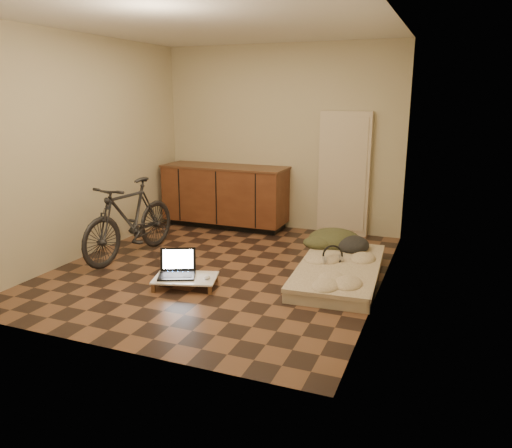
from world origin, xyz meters
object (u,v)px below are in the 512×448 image
at_px(bicycle, 130,215).
at_px(futon, 339,271).
at_px(lap_desk, 185,278).
at_px(laptop, 177,270).

bearing_deg(bicycle, futon, 10.89).
relative_size(bicycle, lap_desk, 2.21).
relative_size(bicycle, futon, 0.89).
distance_m(futon, lap_desk, 1.64).
distance_m(lap_desk, laptop, 0.13).
distance_m(bicycle, futon, 2.55).
xyz_separation_m(bicycle, futon, (2.50, 0.22, -0.44)).
relative_size(futon, laptop, 3.79).
bearing_deg(laptop, bicycle, 124.23).
distance_m(bicycle, lap_desk, 1.33).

